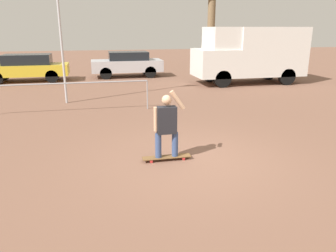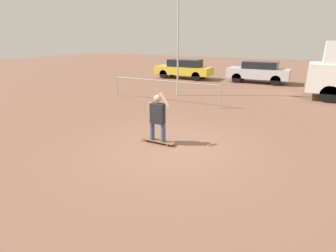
% 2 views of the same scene
% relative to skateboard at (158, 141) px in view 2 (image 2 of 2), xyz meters
% --- Properties ---
extents(ground_plane, '(80.00, 80.00, 0.00)m').
position_rel_skateboard_xyz_m(ground_plane, '(0.56, -0.11, -0.07)').
color(ground_plane, brown).
extents(skateboard, '(1.10, 0.23, 0.08)m').
position_rel_skateboard_xyz_m(skateboard, '(0.00, 0.00, 0.00)').
color(skateboard, brown).
rests_on(skateboard, ground_plane).
extents(person_skateboarder, '(0.71, 0.22, 1.52)m').
position_rel_skateboard_xyz_m(person_skateboarder, '(-0.00, 0.00, 0.80)').
color(person_skateboarder, '#384C7A').
rests_on(person_skateboarder, skateboard).
extents(parked_car_silver, '(4.24, 1.74, 1.51)m').
position_rel_skateboard_xyz_m(parked_car_silver, '(0.51, 13.50, 0.74)').
color(parked_car_silver, black).
rests_on(parked_car_silver, ground_plane).
extents(parked_car_yellow, '(4.51, 1.71, 1.50)m').
position_rel_skateboard_xyz_m(parked_car_yellow, '(-5.13, 12.91, 0.72)').
color(parked_car_yellow, black).
rests_on(parked_car_yellow, ground_plane).
extents(flagpole, '(0.81, 0.12, 6.44)m').
position_rel_skateboard_xyz_m(flagpole, '(-2.58, 6.68, 3.55)').
color(flagpole, '#B7B7BC').
rests_on(flagpole, ground_plane).
extents(plaza_railing_segment, '(5.89, 0.05, 1.08)m').
position_rel_skateboard_xyz_m(plaza_railing_segment, '(-2.56, 4.95, 0.86)').
color(plaza_railing_segment, '#99999E').
rests_on(plaza_railing_segment, ground_plane).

